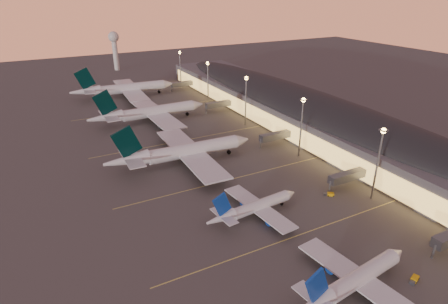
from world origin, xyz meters
TOP-DOWN VIEW (x-y plane):
  - ground at (0.00, 0.00)m, footprint 700.00×700.00m
  - airliner_narrow_south at (-2.49, -29.02)m, footprint 38.73×34.80m
  - airliner_narrow_north at (-5.99, 9.88)m, footprint 34.54×30.97m
  - airliner_wide_near at (-11.28, 56.84)m, footprint 62.53×56.84m
  - airliner_wide_mid at (-7.21, 113.53)m, footprint 64.14×58.28m
  - airliner_wide_far at (-6.39, 169.42)m, footprint 67.16×61.23m
  - terminal_building at (61.84, 72.47)m, footprint 56.35×255.00m
  - light_masts at (36.00, 65.00)m, footprint 2.20×217.20m
  - radar_tower at (10.00, 260.00)m, footprint 9.00×9.00m
  - lane_markings at (0.00, 40.00)m, footprint 90.00×180.36m
  - baggage_tug_a at (14.00, -33.49)m, footprint 3.73×2.44m
  - baggage_tug_b at (33.51, -26.28)m, footprint 4.24×2.06m
  - baggage_tug_c at (24.41, 8.30)m, footprint 3.61×3.07m

SIDE VIEW (x-z plane):
  - ground at x=0.00m, z-range 0.00..0.00m
  - lane_markings at x=0.00m, z-range 0.01..0.01m
  - baggage_tug_c at x=24.41m, z-range -0.04..0.99m
  - baggage_tug_a at x=14.00m, z-range -0.04..0.99m
  - baggage_tug_b at x=33.51m, z-range -0.05..1.18m
  - airliner_narrow_north at x=-5.99m, z-range -2.98..9.35m
  - airliner_narrow_south at x=-2.49m, z-range -3.34..10.49m
  - airliner_wide_near at x=-11.28m, z-range -4.86..15.18m
  - airliner_wide_mid at x=-7.21m, z-range -4.99..15.57m
  - airliner_wide_far at x=-6.39m, z-range -5.21..16.28m
  - terminal_building at x=61.84m, z-range 0.05..17.51m
  - light_masts at x=36.00m, z-range 4.60..30.50m
  - radar_tower at x=10.00m, z-range 5.62..38.12m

